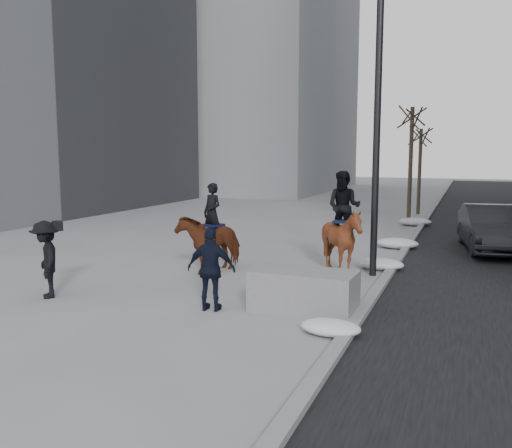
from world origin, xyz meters
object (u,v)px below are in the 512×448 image
at_px(car_near, 491,228).
at_px(mounted_left, 210,238).
at_px(planter, 304,291).
at_px(mounted_right, 342,234).

bearing_deg(car_near, mounted_left, -148.75).
distance_m(planter, car_near, 9.70).
height_order(car_near, mounted_right, mounted_right).
distance_m(car_near, mounted_right, 6.53).
relative_size(planter, mounted_left, 0.88).
xyz_separation_m(car_near, mounted_left, (-7.37, -6.05, 0.14)).
bearing_deg(mounted_right, car_near, 54.03).
bearing_deg(mounted_right, planter, -89.74).
height_order(planter, car_near, car_near).
distance_m(mounted_left, mounted_right, 3.64).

